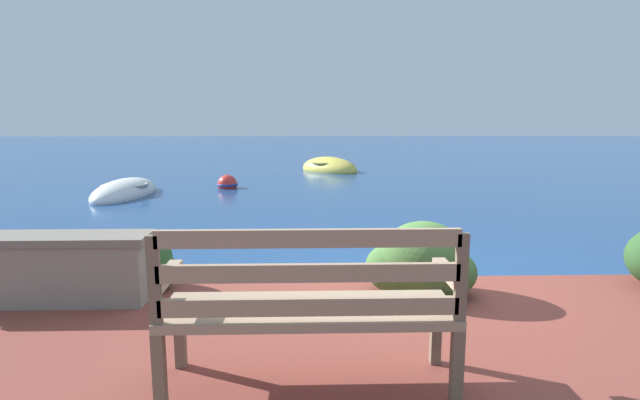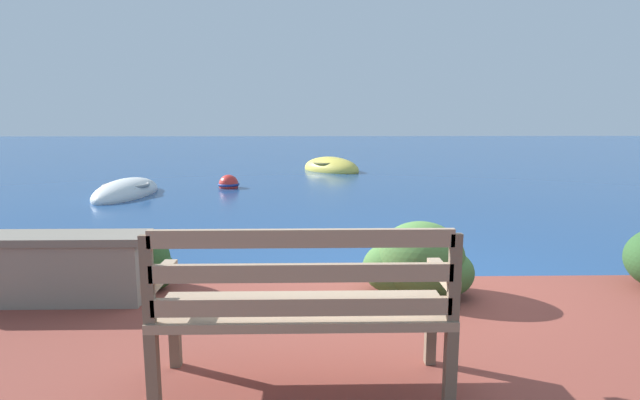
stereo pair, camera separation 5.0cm
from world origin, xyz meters
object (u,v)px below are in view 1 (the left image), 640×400
park_bench (309,304)px  rowboat_nearest (125,193)px  mooring_buoy (227,185)px  rowboat_mid (329,169)px

park_bench → rowboat_nearest: bearing=118.9°
mooring_buoy → rowboat_nearest: bearing=-151.2°
rowboat_mid → mooring_buoy: size_ratio=4.65×
park_bench → mooring_buoy: 9.59m
rowboat_nearest → rowboat_mid: rowboat_mid is taller
rowboat_nearest → mooring_buoy: 2.32m
park_bench → rowboat_mid: park_bench is taller
rowboat_nearest → mooring_buoy: (2.03, 1.12, 0.03)m
rowboat_mid → mooring_buoy: (-2.62, -3.73, 0.01)m
park_bench → mooring_buoy: size_ratio=3.07×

